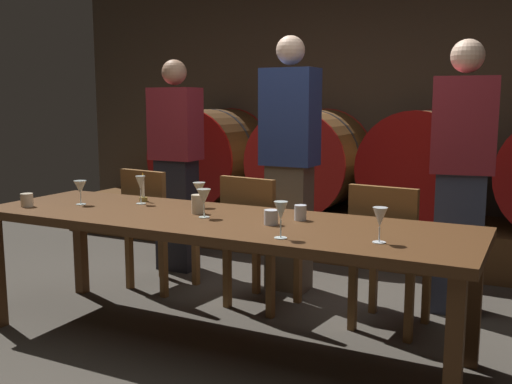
% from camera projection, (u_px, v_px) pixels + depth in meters
% --- Properties ---
extents(ground_plane, '(8.82, 8.82, 0.00)m').
position_uv_depth(ground_plane, '(235.00, 356.00, 3.11)').
color(ground_plane, '#3F3A33').
extents(back_wall, '(6.79, 0.24, 2.66)m').
position_uv_depth(back_wall, '(382.00, 104.00, 5.48)').
color(back_wall, '#473A2D').
rests_on(back_wall, ground).
extents(barrel_shelf, '(6.11, 0.90, 0.36)m').
position_uv_depth(barrel_shelf, '(362.00, 234.00, 5.17)').
color(barrel_shelf, brown).
rests_on(barrel_shelf, ground).
extents(wine_barrel_far_left, '(0.93, 0.88, 0.93)m').
position_uv_depth(wine_barrel_far_left, '(212.00, 156.00, 5.76)').
color(wine_barrel_far_left, '#513319').
rests_on(wine_barrel_far_left, barrel_shelf).
extents(wine_barrel_center_left, '(0.93, 0.88, 0.93)m').
position_uv_depth(wine_barrel_center_left, '(311.00, 161.00, 5.29)').
color(wine_barrel_center_left, brown).
rests_on(wine_barrel_center_left, barrel_shelf).
extents(wine_barrel_center_right, '(0.93, 0.88, 0.93)m').
position_uv_depth(wine_barrel_center_right, '(424.00, 166.00, 4.85)').
color(wine_barrel_center_right, '#513319').
rests_on(wine_barrel_center_right, barrel_shelf).
extents(dining_table, '(2.79, 0.82, 0.73)m').
position_uv_depth(dining_table, '(215.00, 229.00, 3.16)').
color(dining_table, '#4C2D16').
rests_on(dining_table, ground).
extents(chair_left, '(0.45, 0.45, 0.88)m').
position_uv_depth(chair_left, '(155.00, 223.00, 4.15)').
color(chair_left, brown).
rests_on(chair_left, ground).
extents(chair_center, '(0.45, 0.45, 0.88)m').
position_uv_depth(chair_center, '(257.00, 236.00, 3.77)').
color(chair_center, brown).
rests_on(chair_center, ground).
extents(chair_right, '(0.44, 0.44, 0.88)m').
position_uv_depth(chair_right, '(388.00, 251.00, 3.39)').
color(chair_right, brown).
rests_on(chair_right, ground).
extents(guest_left, '(0.38, 0.24, 1.68)m').
position_uv_depth(guest_left, '(176.00, 165.00, 4.62)').
color(guest_left, black).
rests_on(guest_left, ground).
extents(guest_center, '(0.38, 0.25, 1.80)m').
position_uv_depth(guest_center, '(290.00, 162.00, 4.10)').
color(guest_center, brown).
rests_on(guest_center, ground).
extents(guest_right, '(0.41, 0.29, 1.73)m').
position_uv_depth(guest_right, '(461.00, 176.00, 3.64)').
color(guest_right, '#33384C').
rests_on(guest_right, ground).
extents(candle_center, '(0.05, 0.05, 0.19)m').
position_uv_depth(candle_center, '(143.00, 193.00, 3.66)').
color(candle_center, olive).
rests_on(candle_center, dining_table).
extents(wine_glass_far_left, '(0.08, 0.08, 0.15)m').
position_uv_depth(wine_glass_far_left, '(80.00, 188.00, 3.53)').
color(wine_glass_far_left, silver).
rests_on(wine_glass_far_left, dining_table).
extents(wine_glass_left, '(0.06, 0.06, 0.17)m').
position_uv_depth(wine_glass_left, '(140.00, 184.00, 3.56)').
color(wine_glass_left, silver).
rests_on(wine_glass_left, dining_table).
extents(wine_glass_center_left, '(0.08, 0.08, 0.15)m').
position_uv_depth(wine_glass_center_left, '(199.00, 189.00, 3.46)').
color(wine_glass_center_left, silver).
rests_on(wine_glass_center_left, dining_table).
extents(wine_glass_center_right, '(0.08, 0.08, 0.16)m').
position_uv_depth(wine_glass_center_right, '(204.00, 197.00, 3.13)').
color(wine_glass_center_right, silver).
rests_on(wine_glass_center_right, dining_table).
extents(wine_glass_right, '(0.06, 0.06, 0.17)m').
position_uv_depth(wine_glass_right, '(281.00, 212.00, 2.65)').
color(wine_glass_right, silver).
rests_on(wine_glass_right, dining_table).
extents(wine_glass_far_right, '(0.07, 0.07, 0.16)m').
position_uv_depth(wine_glass_far_right, '(380.00, 218.00, 2.57)').
color(wine_glass_far_right, white).
rests_on(wine_glass_far_right, dining_table).
extents(cup_far_left, '(0.07, 0.07, 0.08)m').
position_uv_depth(cup_far_left, '(27.00, 200.00, 3.47)').
color(cup_far_left, beige).
rests_on(cup_far_left, dining_table).
extents(cup_center_left, '(0.07, 0.07, 0.11)m').
position_uv_depth(cup_center_left, '(197.00, 204.00, 3.26)').
color(cup_center_left, beige).
rests_on(cup_center_left, dining_table).
extents(cup_center_right, '(0.07, 0.07, 0.08)m').
position_uv_depth(cup_center_right, '(271.00, 217.00, 2.96)').
color(cup_center_right, silver).
rests_on(cup_center_right, dining_table).
extents(cup_far_right, '(0.06, 0.06, 0.08)m').
position_uv_depth(cup_far_right, '(300.00, 213.00, 3.07)').
color(cup_far_right, silver).
rests_on(cup_far_right, dining_table).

